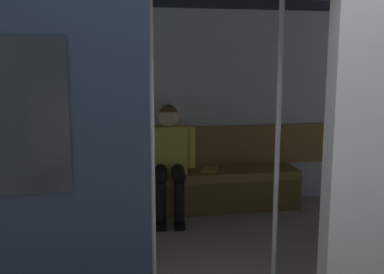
{
  "coord_description": "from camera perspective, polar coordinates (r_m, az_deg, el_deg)",
  "views": [
    {
      "loc": [
        0.71,
        2.31,
        1.61
      ],
      "look_at": [
        0.04,
        -1.25,
        0.99
      ],
      "focal_mm": 41.63,
      "sensor_mm": 36.0,
      "label": 1
    }
  ],
  "objects": [
    {
      "name": "person_seated",
      "position": [
        4.63,
        -2.96,
        -2.16
      ],
      "size": [
        0.55,
        0.7,
        1.17
      ],
      "color": "#D8CC4C",
      "rests_on": "ground_plane"
    },
    {
      "name": "train_car",
      "position": [
        3.58,
        -0.33,
        8.17
      ],
      "size": [
        6.4,
        2.74,
        2.29
      ],
      "color": "silver",
      "rests_on": "ground_plane"
    },
    {
      "name": "grab_pole_door",
      "position": [
        2.86,
        -5.16,
        -1.15
      ],
      "size": [
        0.04,
        0.04,
        2.15
      ],
      "primitive_type": "cylinder",
      "color": "silver",
      "rests_on": "ground_plane"
    },
    {
      "name": "grab_pole_far",
      "position": [
        3.17,
        10.92,
        -0.21
      ],
      "size": [
        0.04,
        0.04,
        2.15
      ],
      "primitive_type": "cylinder",
      "color": "silver",
      "rests_on": "ground_plane"
    },
    {
      "name": "bench_seat",
      "position": [
        4.77,
        -1.69,
        -5.82
      ],
      "size": [
        2.65,
        0.44,
        0.44
      ],
      "color": "olive",
      "rests_on": "ground_plane"
    },
    {
      "name": "handbag",
      "position": [
        4.71,
        -8.75,
        -3.75
      ],
      "size": [
        0.26,
        0.15,
        0.17
      ],
      "color": "black",
      "rests_on": "bench_seat"
    },
    {
      "name": "book",
      "position": [
        4.83,
        2.24,
        -4.18
      ],
      "size": [
        0.23,
        0.26,
        0.03
      ],
      "primitive_type": "cube",
      "rotation": [
        0.0,
        0.0,
        -0.41
      ],
      "color": "gold",
      "rests_on": "bench_seat"
    }
  ]
}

